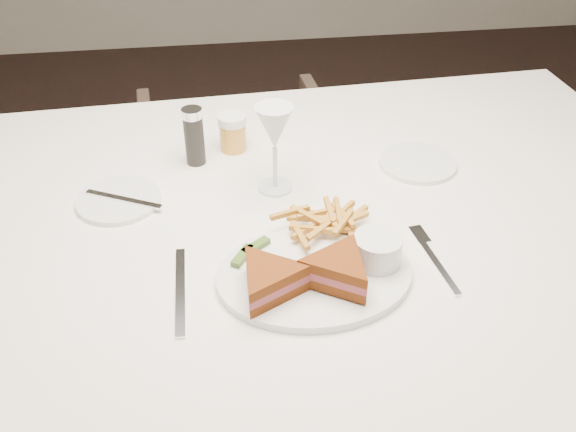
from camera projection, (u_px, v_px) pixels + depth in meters
The scene contains 4 objects.
ground at pixel (306, 350), 1.91m from camera, with size 5.00×5.00×0.00m, color black.
table at pixel (285, 361), 1.39m from camera, with size 1.64×1.09×0.75m, color white.
chair_far at pixel (242, 183), 2.08m from camera, with size 0.60×0.56×0.61m, color #49382D.
table_setting at pixel (298, 223), 1.10m from camera, with size 0.76×0.64×0.18m.
Camera 1 is at (-0.24, -1.29, 1.45)m, focal length 40.00 mm.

